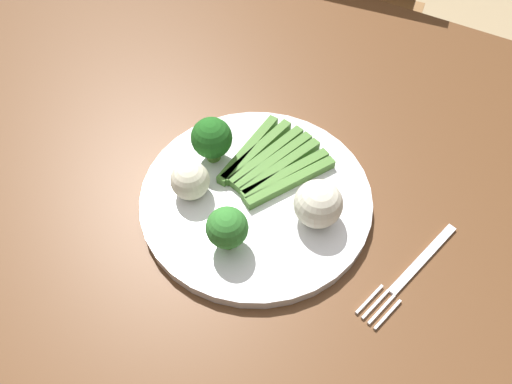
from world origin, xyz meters
TOP-DOWN VIEW (x-y plane):
  - ground_plane at (0.00, 0.00)m, footprint 6.00×6.00m
  - dining_table at (0.00, 0.00)m, footprint 1.15×0.98m
  - chair at (0.15, -0.63)m, footprint 0.45×0.45m
  - plate at (-0.03, -0.01)m, footprint 0.28×0.28m
  - asparagus_bundle at (-0.03, -0.06)m, footprint 0.12×0.14m
  - broccoli_left at (-0.04, 0.06)m, footprint 0.05×0.05m
  - broccoli_outer_edge at (0.05, -0.03)m, footprint 0.05×0.05m
  - cauliflower_back_right at (0.04, 0.02)m, footprint 0.05×0.05m
  - cauliflower_near_fork at (-0.11, -0.02)m, footprint 0.06×0.06m
  - fork at (-0.23, -0.01)m, footprint 0.06×0.16m

SIDE VIEW (x-z plane):
  - ground_plane at x=0.00m, z-range -0.02..0.00m
  - chair at x=0.15m, z-range 0.07..0.94m
  - dining_table at x=0.00m, z-range 0.26..0.98m
  - fork at x=-0.23m, z-range 0.72..0.73m
  - plate at x=-0.03m, z-range 0.72..0.74m
  - asparagus_bundle at x=-0.03m, z-range 0.74..0.75m
  - cauliflower_back_right at x=0.04m, z-range 0.74..0.78m
  - cauliflower_near_fork at x=-0.11m, z-range 0.74..0.79m
  - broccoli_left at x=-0.04m, z-range 0.74..0.80m
  - broccoli_outer_edge at x=0.05m, z-range 0.74..0.80m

